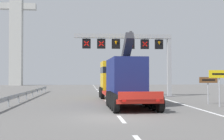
{
  "coord_description": "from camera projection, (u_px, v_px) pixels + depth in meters",
  "views": [
    {
      "loc": [
        -1.36,
        -15.32,
        2.23
      ],
      "look_at": [
        1.07,
        10.93,
        2.76
      ],
      "focal_mm": 45.99,
      "sensor_mm": 36.0,
      "label": 1
    }
  ],
  "objects": [
    {
      "name": "guardrail_left",
      "position": [
        26.0,
        94.0,
        26.79
      ],
      "size": [
        0.13,
        28.27,
        0.76
      ],
      "color": "#999EA3",
      "rests_on": "ground"
    },
    {
      "name": "lane_markings",
      "position": [
        99.0,
        92.0,
        38.35
      ],
      "size": [
        0.2,
        60.76,
        0.01
      ],
      "color": "silver",
      "rests_on": "ground"
    },
    {
      "name": "ground",
      "position": [
        111.0,
        117.0,
        15.33
      ],
      "size": [
        112.0,
        112.0,
        0.0
      ],
      "primitive_type": "plane",
      "color": "slate"
    },
    {
      "name": "exit_sign_yellow",
      "position": [
        220.0,
        79.0,
        20.52
      ],
      "size": [
        1.61,
        0.15,
        2.64
      ],
      "color": "#9EA0A5",
      "rests_on": "ground"
    },
    {
      "name": "overhead_lane_gantry",
      "position": [
        135.0,
        46.0,
        30.63
      ],
      "size": [
        10.68,
        0.9,
        6.99
      ],
      "color": "#9EA0A5",
      "rests_on": "ground"
    },
    {
      "name": "bridge_pylon_distant",
      "position": [
        16.0,
        20.0,
        66.57
      ],
      "size": [
        9.0,
        2.0,
        29.62
      ],
      "color": "#B7B7B2",
      "rests_on": "ground"
    },
    {
      "name": "tourist_info_sign_brown",
      "position": [
        208.0,
        84.0,
        22.44
      ],
      "size": [
        1.47,
        0.15,
        2.13
      ],
      "color": "#9EA0A5",
      "rests_on": "ground"
    },
    {
      "name": "edge_line_right",
      "position": [
        163.0,
        99.0,
        27.85
      ],
      "size": [
        0.2,
        63.0,
        0.01
      ],
      "primitive_type": "cube",
      "color": "silver",
      "rests_on": "ground"
    },
    {
      "name": "heavy_haul_truck_red",
      "position": [
        120.0,
        79.0,
        24.59
      ],
      "size": [
        3.28,
        14.11,
        5.3
      ],
      "color": "red",
      "rests_on": "ground"
    }
  ]
}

